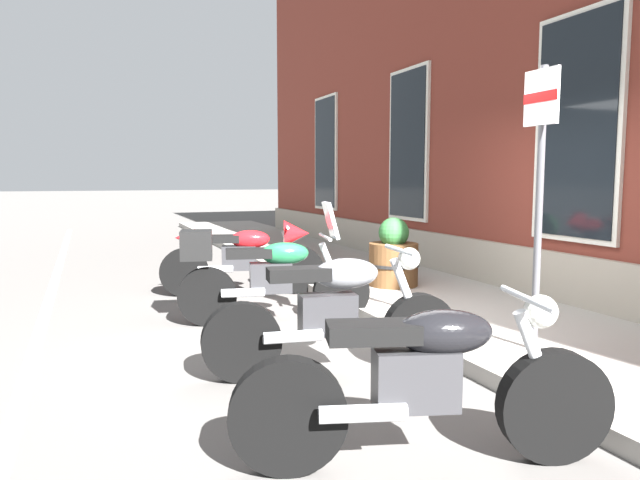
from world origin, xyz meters
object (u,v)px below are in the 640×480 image
motorcycle_green_touring (264,273)px  motorcycle_black_naked (428,382)px  motorcycle_red_sport (249,254)px  parking_sign (540,168)px  motorcycle_grey_naked (336,313)px  barrel_planter (393,258)px

motorcycle_green_touring → motorcycle_black_naked: size_ratio=1.01×
motorcycle_red_sport → motorcycle_green_touring: motorcycle_green_touring is taller
motorcycle_red_sport → parking_sign: 4.13m
motorcycle_red_sport → motorcycle_green_touring: size_ratio=1.04×
motorcycle_green_touring → parking_sign: parking_sign is taller
motorcycle_grey_naked → parking_sign: parking_sign is taller
motorcycle_red_sport → parking_sign: (3.73, 1.42, 1.08)m
motorcycle_black_naked → parking_sign: (-1.16, 1.75, 1.16)m
motorcycle_red_sport → motorcycle_grey_naked: motorcycle_grey_naked is taller
motorcycle_grey_naked → motorcycle_red_sport: bearing=176.8°
motorcycle_grey_naked → parking_sign: bearing=76.0°
motorcycle_grey_naked → parking_sign: (0.40, 1.61, 1.14)m
motorcycle_black_naked → barrel_planter: barrel_planter is taller
motorcycle_green_touring → parking_sign: 2.96m
motorcycle_red_sport → motorcycle_grey_naked: 3.33m
motorcycle_red_sport → barrel_planter: 1.91m
motorcycle_green_touring → motorcycle_black_naked: (3.35, -0.09, -0.07)m
parking_sign → motorcycle_black_naked: bearing=-56.5°
barrel_planter → parking_sign: bearing=-6.4°
motorcycle_red_sport → motorcycle_black_naked: size_ratio=1.05×
parking_sign → barrel_planter: 3.21m
motorcycle_grey_naked → motorcycle_black_naked: motorcycle_grey_naked is taller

